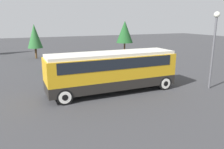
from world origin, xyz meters
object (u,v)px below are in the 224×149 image
Objects in this scene: parked_car_mid at (65,64)px; lamp_post at (214,40)px; parked_car_near at (87,68)px; tour_bus at (113,68)px.

parked_car_mid is 0.75× the size of lamp_post.
lamp_post reaches higher than parked_car_near.
tour_bus is 1.63× the size of lamp_post.
parked_car_mid is at bearing 129.24° from lamp_post.
lamp_post is at bearing -17.26° from tour_bus.
tour_bus reaches higher than parked_car_mid.
tour_bus is 2.34× the size of parked_car_near.
parked_car_near is 3.38m from parked_car_mid.
tour_bus is 7.98m from lamp_post.
parked_car_near is at bearing 91.81° from tour_bus.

